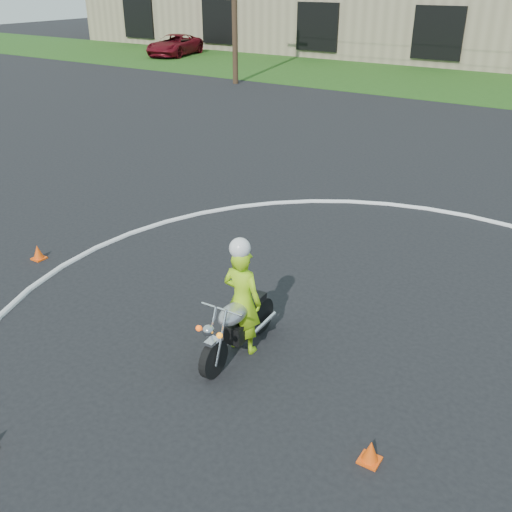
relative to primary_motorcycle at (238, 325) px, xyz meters
The scene contains 4 objects.
ground 2.26m from the primary_motorcycle, 48.18° to the right, with size 120.00×120.00×0.00m, color black.
primary_motorcycle is the anchor object (origin of this frame).
rider_primary_grp 0.43m from the primary_motorcycle, 92.02° to the left, with size 0.63×0.43×1.86m.
pickup_grp 35.36m from the primary_motorcycle, 131.80° to the left, with size 3.29×5.38×1.39m.
Camera 1 is at (2.60, -4.12, 5.11)m, focal length 40.00 mm.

